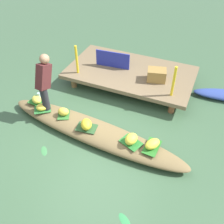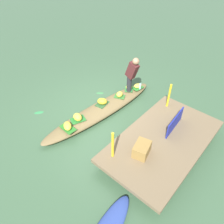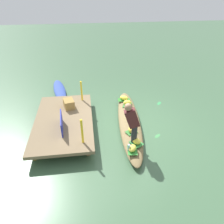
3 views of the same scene
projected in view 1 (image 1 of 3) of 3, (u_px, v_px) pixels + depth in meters
name	position (u px, v px, depth m)	size (l,w,h in m)	color
canal_water	(93.00, 136.00, 5.46)	(40.00, 40.00, 0.00)	#3E6041
dock_platform	(130.00, 73.00, 6.71)	(3.20, 1.80, 0.38)	#786448
vendor_boat	(93.00, 131.00, 5.38)	(4.11, 0.69, 0.25)	olive
leaf_mat_0	(131.00, 142.00, 4.97)	(0.40, 0.28, 0.01)	#29752E
banana_bunch_0	(131.00, 139.00, 4.91)	(0.29, 0.21, 0.19)	yellow
leaf_mat_1	(64.00, 115.00, 5.57)	(0.33, 0.24, 0.01)	#347330
banana_bunch_1	(63.00, 112.00, 5.52)	(0.23, 0.18, 0.17)	yellow
leaf_mat_2	(152.00, 147.00, 4.89)	(0.45, 0.26, 0.01)	#2B7528
banana_bunch_2	(152.00, 144.00, 4.83)	(0.32, 0.20, 0.16)	yellow
leaf_mat_3	(43.00, 109.00, 5.70)	(0.36, 0.25, 0.01)	#317C39
banana_bunch_3	(42.00, 107.00, 5.65)	(0.25, 0.20, 0.14)	#F9E046
leaf_mat_4	(87.00, 128.00, 5.27)	(0.41, 0.28, 0.01)	#2D552D
banana_bunch_4	(86.00, 124.00, 5.21)	(0.29, 0.22, 0.19)	yellow
leaf_mat_5	(37.00, 102.00, 5.90)	(0.38, 0.25, 0.01)	#2F7F30
banana_bunch_5	(37.00, 100.00, 5.85)	(0.27, 0.19, 0.14)	#EEDE4C
vendor_person	(44.00, 81.00, 5.32)	(0.22, 0.45, 1.24)	#28282D
water_bottle	(39.00, 96.00, 5.90)	(0.07, 0.07, 0.20)	#A9D4D8
market_banner	(113.00, 60.00, 6.68)	(0.89, 0.03, 0.43)	navy
railing_post_west	(77.00, 60.00, 6.37)	(0.06, 0.06, 0.74)	yellow
railing_post_east	(174.00, 82.00, 5.66)	(0.06, 0.06, 0.74)	yellow
produce_crate	(157.00, 75.00, 6.26)	(0.44, 0.32, 0.29)	olive
drifting_plant_0	(125.00, 220.00, 4.07)	(0.28, 0.13, 0.01)	#338C4C
drifting_plant_1	(44.00, 151.00, 5.14)	(0.26, 0.11, 0.01)	#3D8247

